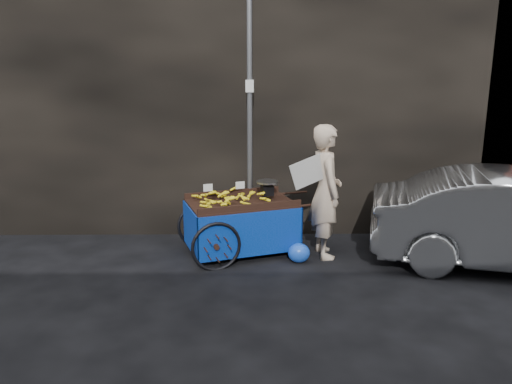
{
  "coord_description": "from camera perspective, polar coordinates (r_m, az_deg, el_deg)",
  "views": [
    {
      "loc": [
        0.31,
        -6.2,
        2.65
      ],
      "look_at": [
        0.38,
        0.5,
        0.99
      ],
      "focal_mm": 35.0,
      "sensor_mm": 36.0,
      "label": 1
    }
  ],
  "objects": [
    {
      "name": "street_pole",
      "position": [
        7.52,
        -0.73,
        9.03
      ],
      "size": [
        0.12,
        0.1,
        4.0
      ],
      "color": "slate",
      "rests_on": "ground"
    },
    {
      "name": "banana_cart",
      "position": [
        7.22,
        -2.06,
        -1.8
      ],
      "size": [
        2.25,
        1.52,
        1.12
      ],
      "rotation": [
        0.0,
        0.0,
        0.32
      ],
      "color": "black",
      "rests_on": "ground"
    },
    {
      "name": "vendor",
      "position": [
        7.14,
        7.95,
        0.07
      ],
      "size": [
        0.83,
        0.76,
        1.91
      ],
      "rotation": [
        0.0,
        0.0,
        1.72
      ],
      "color": "#C7AE94",
      "rests_on": "ground"
    },
    {
      "name": "ground",
      "position": [
        6.75,
        -3.26,
        -9.22
      ],
      "size": [
        80.0,
        80.0,
        0.0
      ],
      "primitive_type": "plane",
      "color": "black",
      "rests_on": "ground"
    },
    {
      "name": "plastic_bag",
      "position": [
        7.06,
        4.92,
        -6.95
      ],
      "size": [
        0.31,
        0.25,
        0.28
      ],
      "primitive_type": "ellipsoid",
      "color": "blue",
      "rests_on": "ground"
    },
    {
      "name": "building_wall",
      "position": [
        8.8,
        -0.11,
        12.96
      ],
      "size": [
        13.5,
        2.0,
        5.0
      ],
      "color": "black",
      "rests_on": "ground"
    }
  ]
}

